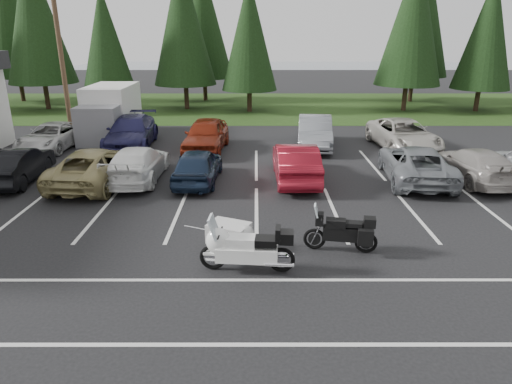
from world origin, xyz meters
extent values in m
plane|color=black|center=(0.00, 0.00, 0.00)|extent=(120.00, 120.00, 0.00)
cube|color=#1D3410|center=(0.00, 24.00, 0.01)|extent=(80.00, 16.00, 0.01)
cube|color=slate|center=(4.00, 55.00, 0.00)|extent=(70.00, 50.00, 0.02)
cylinder|color=#473321|center=(-10.00, 12.00, 4.50)|extent=(0.26, 0.26, 9.00)
cube|color=silver|center=(0.00, 2.00, 0.00)|extent=(32.00, 16.00, 0.01)
cylinder|color=#332316|center=(-16.00, 22.80, 1.39)|extent=(0.36, 0.36, 2.78)
cone|color=black|center=(-16.00, 22.80, 6.96)|extent=(5.10, 5.10, 9.86)
cylinder|color=#332316|center=(-10.50, 21.40, 1.06)|extent=(0.36, 0.36, 2.11)
cone|color=black|center=(-10.50, 21.40, 5.28)|extent=(3.87, 3.87, 7.48)
cylinder|color=#332316|center=(-5.00, 22.90, 1.31)|extent=(0.36, 0.36, 2.62)
cone|color=black|center=(-5.00, 22.90, 6.54)|extent=(4.80, 4.80, 9.27)
cylinder|color=#332316|center=(0.00, 21.60, 1.13)|extent=(0.36, 0.36, 2.26)
cone|color=black|center=(0.00, 21.60, 5.64)|extent=(4.14, 4.14, 7.99)
cylinder|color=#332316|center=(12.00, 22.10, 1.34)|extent=(0.36, 0.36, 2.69)
cone|color=black|center=(12.00, 22.10, 6.72)|extent=(4.93, 4.93, 9.52)
cylinder|color=#332316|center=(17.50, 21.80, 1.16)|extent=(0.36, 0.36, 2.33)
cone|color=black|center=(17.50, 21.80, 5.82)|extent=(4.27, 4.27, 8.24)
cylinder|color=#332316|center=(-20.00, 27.00, 1.44)|extent=(0.36, 0.36, 2.88)
cone|color=black|center=(-20.00, 27.00, 7.20)|extent=(5.28, 5.28, 10.20)
cylinder|color=#332316|center=(-4.00, 27.50, 1.36)|extent=(0.36, 0.36, 2.71)
cone|color=black|center=(-4.00, 27.50, 6.78)|extent=(4.97, 4.97, 9.61)
cylinder|color=#332316|center=(14.00, 26.80, 1.50)|extent=(0.36, 0.36, 3.00)
cone|color=black|center=(14.00, 26.80, 7.50)|extent=(5.50, 5.50, 10.62)
imported|color=black|center=(-9.32, 4.41, 0.72)|extent=(1.77, 4.45, 1.44)
imported|color=#928654|center=(-6.01, 4.21, 0.73)|extent=(2.88, 5.48, 1.47)
imported|color=white|center=(-4.44, 4.68, 0.70)|extent=(2.00, 4.86, 1.41)
imported|color=#162338|center=(-1.90, 4.35, 0.71)|extent=(1.87, 4.24, 1.42)
imported|color=maroon|center=(2.12, 4.58, 0.78)|extent=(1.75, 4.78, 1.57)
imported|color=slate|center=(7.09, 4.57, 0.73)|extent=(2.95, 5.50, 1.47)
imported|color=#A39C95|center=(9.49, 4.54, 0.69)|extent=(2.33, 4.89, 1.38)
imported|color=silver|center=(-10.22, 9.95, 0.66)|extent=(2.64, 4.96, 1.33)
imported|color=#1C1B45|center=(-6.15, 10.34, 0.81)|extent=(2.56, 5.67, 1.61)
imported|color=maroon|center=(-2.09, 9.55, 0.83)|extent=(2.31, 4.98, 1.65)
imported|color=slate|center=(3.62, 10.31, 0.81)|extent=(2.21, 5.08, 1.62)
imported|color=#B5B0A6|center=(8.21, 9.89, 0.76)|extent=(3.05, 5.70, 1.52)
camera|label=1|loc=(0.47, -13.55, 5.95)|focal=32.00mm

